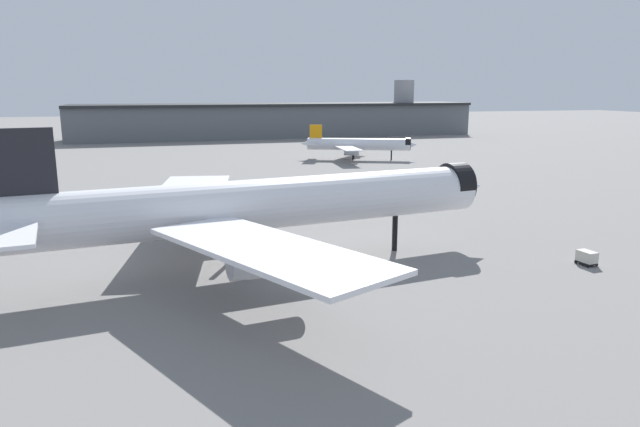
# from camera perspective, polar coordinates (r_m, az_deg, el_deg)

# --- Properties ---
(ground) EXTENTS (900.00, 900.00, 0.00)m
(ground) POSITION_cam_1_polar(r_m,az_deg,el_deg) (74.02, -7.37, -5.32)
(ground) COLOR slate
(airliner_near_gate) EXTENTS (69.71, 63.14, 18.27)m
(airliner_near_gate) POSITION_cam_1_polar(r_m,az_deg,el_deg) (71.57, -6.51, 0.75)
(airliner_near_gate) COLOR white
(airliner_near_gate) RESTS_ON ground
(airliner_far_taxiway) EXTENTS (35.79, 31.92, 11.02)m
(airliner_far_taxiway) POSITION_cam_1_polar(r_m,az_deg,el_deg) (185.47, 3.78, 6.84)
(airliner_far_taxiway) COLOR silver
(airliner_far_taxiway) RESTS_ON ground
(terminal_building) EXTENTS (187.52, 33.53, 26.49)m
(terminal_building) POSITION_cam_1_polar(r_m,az_deg,el_deg) (277.10, -3.68, 9.26)
(terminal_building) COLOR slate
(terminal_building) RESTS_ON ground
(baggage_cart_trailing) EXTENTS (2.11, 2.53, 1.82)m
(baggage_cart_trailing) POSITION_cam_1_polar(r_m,az_deg,el_deg) (81.82, 24.88, -3.97)
(baggage_cart_trailing) COLOR black
(baggage_cart_trailing) RESTS_ON ground
(traffic_cone_near_nose) EXTENTS (0.61, 0.61, 0.76)m
(traffic_cone_near_nose) POSITION_cam_1_polar(r_m,az_deg,el_deg) (111.92, -2.93, 0.97)
(traffic_cone_near_nose) COLOR #F2600C
(traffic_cone_near_nose) RESTS_ON ground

